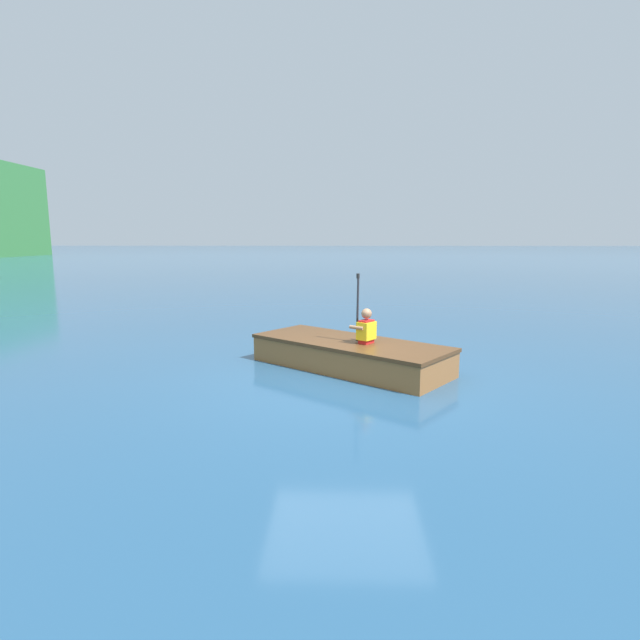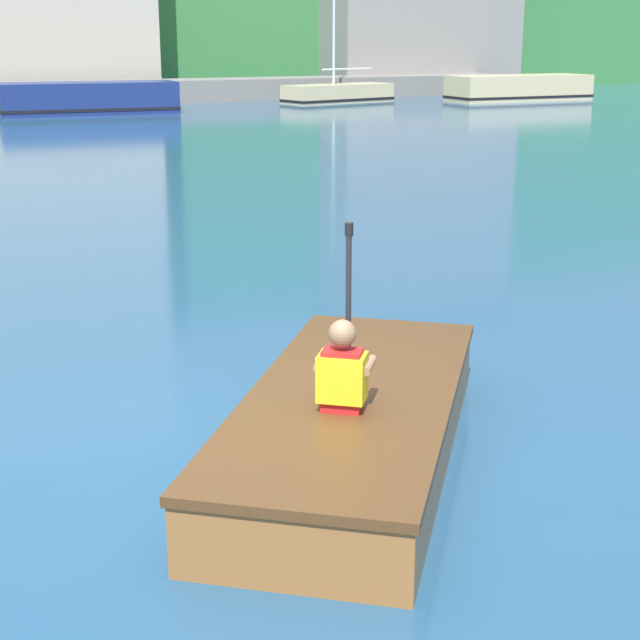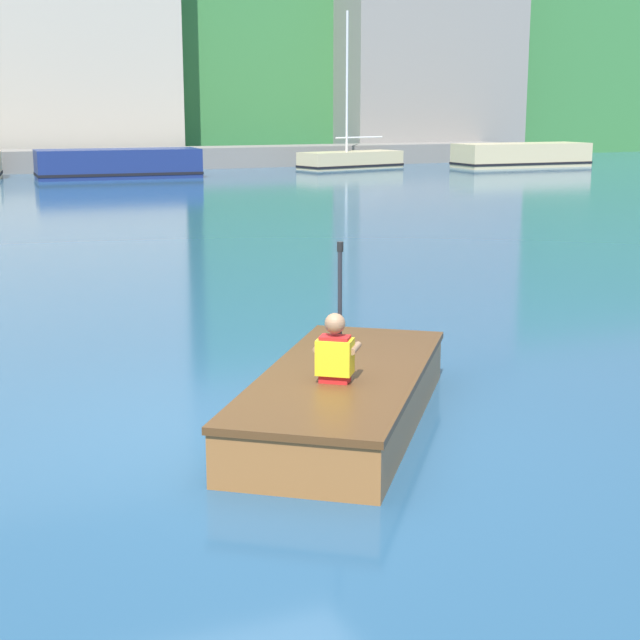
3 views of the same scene
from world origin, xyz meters
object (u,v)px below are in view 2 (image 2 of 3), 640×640
object	(u,v)px
moored_boat_dock_west_inner	(338,93)
rowboat_foreground	(354,418)
moored_boat_dock_center_far	(89,99)
person_paddler	(343,369)
moored_boat_dock_east_inner	(519,89)

from	to	relation	value
moored_boat_dock_west_inner	rowboat_foreground	distance (m)	35.55
moored_boat_dock_west_inner	moored_boat_dock_center_far	size ratio (longest dim) A/B	1.07
moored_boat_dock_center_far	person_paddler	bearing A→B (deg)	-99.19
moored_boat_dock_center_far	moored_boat_dock_east_inner	bearing A→B (deg)	-0.88
moored_boat_dock_west_inner	moored_boat_dock_center_far	world-z (taller)	moored_boat_dock_west_inner
person_paddler	moored_boat_dock_center_far	bearing A→B (deg)	80.81
moored_boat_dock_center_far	moored_boat_dock_west_inner	bearing A→B (deg)	9.92
moored_boat_dock_west_inner	moored_boat_dock_east_inner	bearing A→B (deg)	-15.97
moored_boat_dock_west_inner	person_paddler	bearing A→B (deg)	-115.80
moored_boat_dock_east_inner	rowboat_foreground	xyz separation A→B (m)	(-22.92, -29.89, -0.23)
moored_boat_dock_center_far	moored_boat_dock_east_inner	size ratio (longest dim) A/B	0.99
moored_boat_dock_east_inner	rowboat_foreground	world-z (taller)	moored_boat_dock_east_inner
moored_boat_dock_west_inner	moored_boat_dock_center_far	xyz separation A→B (m)	(-10.70, -1.87, 0.15)
rowboat_foreground	moored_boat_dock_center_far	bearing A→B (deg)	81.15
moored_boat_dock_center_far	rowboat_foreground	world-z (taller)	moored_boat_dock_center_far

